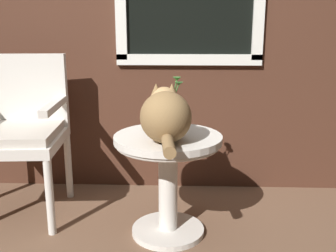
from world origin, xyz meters
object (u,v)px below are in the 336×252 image
object	(u,v)px
pewter_vase_with_ivy	(172,115)
wicker_chair	(17,125)
cat	(166,115)
wicker_side_table	(168,165)

from	to	relation	value
pewter_vase_with_ivy	wicker_chair	bearing A→B (deg)	170.13
wicker_chair	cat	xyz separation A→B (m)	(0.90, -0.35, 0.15)
wicker_chair	pewter_vase_with_ivy	size ratio (longest dim) A/B	3.23
wicker_chair	pewter_vase_with_ivy	bearing A→B (deg)	-9.87
wicker_side_table	cat	size ratio (longest dim) A/B	0.96
wicker_side_table	wicker_chair	bearing A→B (deg)	164.02
cat	pewter_vase_with_ivy	xyz separation A→B (m)	(0.03, 0.19, -0.04)
wicker_side_table	cat	world-z (taller)	cat
wicker_side_table	wicker_chair	size ratio (longest dim) A/B	0.60
cat	wicker_chair	bearing A→B (deg)	158.41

